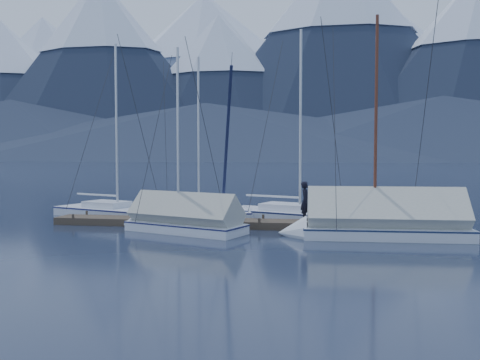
{
  "coord_description": "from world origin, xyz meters",
  "views": [
    {
      "loc": [
        4.03,
        -21.13,
        3.43
      ],
      "look_at": [
        0.0,
        2.0,
        2.2
      ],
      "focal_mm": 38.0,
      "sensor_mm": 36.0,
      "label": 1
    }
  ],
  "objects_px": {
    "person": "(305,201)",
    "sailboat_open_left": "(125,214)",
    "sailboat_covered_near": "(370,225)",
    "sailboat_covered_far": "(176,222)",
    "sailboat_open_right": "(310,218)",
    "sailboat_open_mid": "(208,217)"
  },
  "relations": [
    {
      "from": "sailboat_open_mid",
      "to": "sailboat_covered_near",
      "type": "distance_m",
      "value": 8.78
    },
    {
      "from": "sailboat_covered_near",
      "to": "sailboat_open_mid",
      "type": "bearing_deg",
      "value": 152.43
    },
    {
      "from": "sailboat_open_mid",
      "to": "sailboat_covered_far",
      "type": "relative_size",
      "value": 1.04
    },
    {
      "from": "sailboat_covered_far",
      "to": "person",
      "type": "xyz_separation_m",
      "value": [
        5.55,
        2.19,
        0.81
      ]
    },
    {
      "from": "sailboat_covered_near",
      "to": "person",
      "type": "height_order",
      "value": "sailboat_covered_near"
    },
    {
      "from": "sailboat_covered_near",
      "to": "sailboat_open_left",
      "type": "bearing_deg",
      "value": 160.85
    },
    {
      "from": "sailboat_open_right",
      "to": "person",
      "type": "relative_size",
      "value": 5.89
    },
    {
      "from": "sailboat_open_mid",
      "to": "sailboat_covered_near",
      "type": "relative_size",
      "value": 0.92
    },
    {
      "from": "sailboat_covered_near",
      "to": "person",
      "type": "bearing_deg",
      "value": 139.34
    },
    {
      "from": "sailboat_open_left",
      "to": "sailboat_covered_far",
      "type": "relative_size",
      "value": 1.15
    },
    {
      "from": "sailboat_open_left",
      "to": "person",
      "type": "relative_size",
      "value": 5.66
    },
    {
      "from": "sailboat_covered_near",
      "to": "person",
      "type": "relative_size",
      "value": 5.55
    },
    {
      "from": "sailboat_open_mid",
      "to": "sailboat_covered_far",
      "type": "xyz_separation_m",
      "value": [
        -0.52,
        -3.9,
        0.27
      ]
    },
    {
      "from": "sailboat_covered_far",
      "to": "person",
      "type": "bearing_deg",
      "value": 21.56
    },
    {
      "from": "sailboat_open_left",
      "to": "sailboat_covered_near",
      "type": "bearing_deg",
      "value": -19.15
    },
    {
      "from": "sailboat_covered_near",
      "to": "sailboat_covered_far",
      "type": "bearing_deg",
      "value": 178.85
    },
    {
      "from": "sailboat_covered_near",
      "to": "person",
      "type": "distance_m",
      "value": 3.7
    },
    {
      "from": "person",
      "to": "sailboat_covered_near",
      "type": "bearing_deg",
      "value": -125.29
    },
    {
      "from": "person",
      "to": "sailboat_open_left",
      "type": "bearing_deg",
      "value": 83.97
    },
    {
      "from": "person",
      "to": "sailboat_open_mid",
      "type": "bearing_deg",
      "value": 76.68
    },
    {
      "from": "sailboat_open_right",
      "to": "sailboat_covered_far",
      "type": "distance_m",
      "value": 7.07
    },
    {
      "from": "person",
      "to": "sailboat_open_right",
      "type": "bearing_deg",
      "value": 0.87
    }
  ]
}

